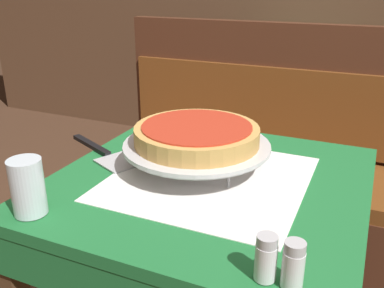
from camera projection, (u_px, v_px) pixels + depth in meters
The scene contains 10 objects.
dining_table_front at pixel (209, 210), 1.12m from camera, with size 0.76×0.76×0.74m.
dining_table_rear at pixel (291, 81), 2.53m from camera, with size 0.68×0.68×0.75m.
booth_bench at pixel (257, 189), 1.97m from camera, with size 1.42×0.50×1.03m.
pizza_pan_stand at pixel (197, 147), 1.11m from camera, with size 0.38×0.38×0.07m.
deep_dish_pizza at pixel (197, 134), 1.10m from camera, with size 0.32×0.32×0.05m.
pizza_server at pixel (104, 153), 1.22m from camera, with size 0.30×0.18×0.01m.
water_glass_near at pixel (28, 187), 0.90m from camera, with size 0.07×0.07×0.12m.
salt_shaker at pixel (266, 258), 0.71m from camera, with size 0.04×0.04×0.08m.
pepper_shaker at pixel (293, 265), 0.69m from camera, with size 0.04×0.04×0.08m.
condiment_caddy at pixel (298, 57), 2.45m from camera, with size 0.15×0.15×0.17m.
Camera 1 is at (0.36, -0.91, 1.22)m, focal length 40.00 mm.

